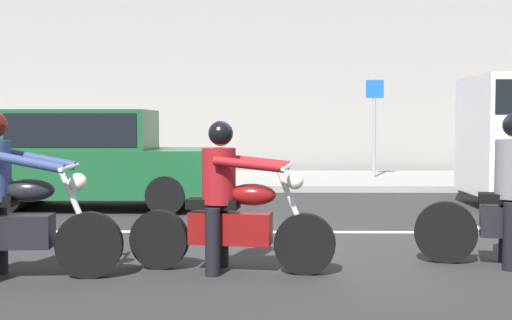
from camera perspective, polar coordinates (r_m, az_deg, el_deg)
The scene contains 7 objects.
ground_plane at distance 7.97m, azimuth 6.27°, elevation -7.54°, with size 80.00×80.00×0.00m, color #272727.
sidewalk_slab at distance 15.88m, azimuth 3.52°, elevation -1.80°, with size 40.00×4.40×0.14m, color gray.
lane_marking_stripe at distance 8.86m, azimuth 6.03°, elevation -6.40°, with size 18.00×0.14×0.01m, color silver.
motorcycle_with_rider_denim_blue at distance 6.59m, azimuth -21.47°, elevation -4.26°, with size 2.21×0.70×1.61m.
motorcycle_with_rider_crimson at distance 6.45m, azimuth -2.38°, elevation -4.46°, with size 2.10×0.74×1.52m.
parked_sedan_forest_green at distance 11.50m, azimuth -14.42°, elevation 0.15°, with size 4.28×1.82×1.72m.
street_sign_post at distance 16.13m, azimuth 10.53°, elevation 3.75°, with size 0.44×0.08×2.44m.
Camera 1 is at (-0.75, -7.79, 1.51)m, focal length 44.78 mm.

